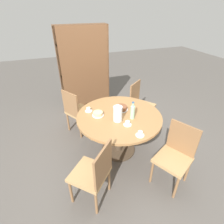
{
  "coord_description": "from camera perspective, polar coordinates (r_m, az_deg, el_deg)",
  "views": [
    {
      "loc": [
        -0.88,
        -2.11,
        2.2
      ],
      "look_at": [
        0.0,
        0.33,
        0.6
      ],
      "focal_mm": 28.0,
      "sensor_mm": 36.0,
      "label": 1
    }
  ],
  "objects": [
    {
      "name": "coffee_pot",
      "position": [
        2.54,
        1.88,
        -0.4
      ],
      "size": [
        0.13,
        0.13,
        0.28
      ],
      "color": "silver",
      "rests_on": "dining_table"
    },
    {
      "name": "chair_c",
      "position": [
        2.56,
        20.02,
        -12.93
      ],
      "size": [
        0.57,
        0.57,
        0.91
      ],
      "rotation": [
        0.0,
        0.0,
        5.19
      ],
      "color": "olive",
      "rests_on": "ground_plane"
    },
    {
      "name": "chair_d",
      "position": [
        3.61,
        9.17,
        2.82
      ],
      "size": [
        0.59,
        0.59,
        0.91
      ],
      "rotation": [
        0.0,
        0.0,
        6.93
      ],
      "color": "olive",
      "rests_on": "ground_plane"
    },
    {
      "name": "ground_plane",
      "position": [
        3.18,
        2.08,
        -12.19
      ],
      "size": [
        14.0,
        14.0,
        0.0
      ],
      "primitive_type": "plane",
      "color": "#56514C"
    },
    {
      "name": "chair_a",
      "position": [
        3.38,
        -11.32,
        0.48
      ],
      "size": [
        0.58,
        0.58,
        0.91
      ],
      "rotation": [
        0.0,
        0.0,
        2.11
      ],
      "color": "olive",
      "rests_on": "ground_plane"
    },
    {
      "name": "dining_table",
      "position": [
        2.81,
        2.31,
        -3.57
      ],
      "size": [
        1.33,
        1.33,
        0.73
      ],
      "color": "#473828",
      "rests_on": "ground_plane"
    },
    {
      "name": "cup_c",
      "position": [
        2.84,
        -7.67,
        0.72
      ],
      "size": [
        0.12,
        0.12,
        0.06
      ],
      "color": "silver",
      "rests_on": "dining_table"
    },
    {
      "name": "bookshelf",
      "position": [
        4.02,
        -9.04,
        12.91
      ],
      "size": [
        1.07,
        0.28,
        1.88
      ],
      "rotation": [
        0.0,
        0.0,
        3.14
      ],
      "color": "brown",
      "rests_on": "ground_plane"
    },
    {
      "name": "cake_main",
      "position": [
        2.85,
        2.99,
        1.29
      ],
      "size": [
        0.22,
        0.22,
        0.07
      ],
      "color": "silver",
      "rests_on": "dining_table"
    },
    {
      "name": "chair_b",
      "position": [
        2.23,
        -5.95,
        -19.11
      ],
      "size": [
        0.59,
        0.59,
        0.91
      ],
      "rotation": [
        0.0,
        0.0,
        3.94
      ],
      "color": "olive",
      "rests_on": "ground_plane"
    },
    {
      "name": "water_bottle",
      "position": [
        2.61,
        6.72,
        0.05
      ],
      "size": [
        0.07,
        0.07,
        0.28
      ],
      "color": "#99C6A3",
      "rests_on": "dining_table"
    },
    {
      "name": "cup_a",
      "position": [
        2.51,
        5.08,
        -3.74
      ],
      "size": [
        0.12,
        0.12,
        0.06
      ],
      "color": "silver",
      "rests_on": "dining_table"
    },
    {
      "name": "cake_second",
      "position": [
        2.71,
        -4.63,
        -0.62
      ],
      "size": [
        0.18,
        0.18,
        0.06
      ],
      "color": "silver",
      "rests_on": "dining_table"
    },
    {
      "name": "cup_b",
      "position": [
        2.34,
        9.15,
        -7.09
      ],
      "size": [
        0.12,
        0.12,
        0.06
      ],
      "color": "silver",
      "rests_on": "dining_table"
    }
  ]
}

